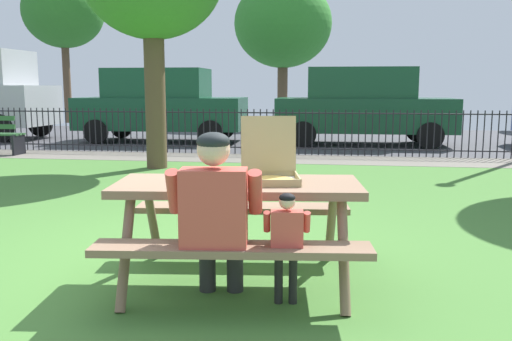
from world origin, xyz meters
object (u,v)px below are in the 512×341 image
object	(u,v)px
child_at_table	(287,239)
far_tree_left	(63,12)
adult_at_table	(216,212)
pizza_box_open	(269,169)
parked_car_center	(161,104)
parked_car_right	(363,105)
far_tree_midleft	(283,24)
picnic_table_foreground	(238,205)

from	to	relation	value
child_at_table	far_tree_left	size ratio (longest dim) A/B	0.14
far_tree_left	adult_at_table	bearing A→B (deg)	-60.34
adult_at_table	pizza_box_open	bearing A→B (deg)	64.96
parked_car_center	child_at_table	bearing A→B (deg)	-68.00
child_at_table	parked_car_right	xyz separation A→B (m)	(0.97, 10.75, 0.51)
adult_at_table	far_tree_left	size ratio (longest dim) A/B	0.20
pizza_box_open	far_tree_midleft	size ratio (longest dim) A/B	0.10
pizza_box_open	far_tree_midleft	xyz separation A→B (m)	(-1.58, 17.17, 2.95)
adult_at_table	parked_car_right	xyz separation A→B (m)	(1.43, 10.77, 0.35)
parked_car_right	adult_at_table	bearing A→B (deg)	-97.58
child_at_table	far_tree_left	distance (m)	21.03
far_tree_left	parked_car_center	bearing A→B (deg)	-48.28
parked_car_right	far_tree_midleft	xyz separation A→B (m)	(-2.74, 7.00, 2.80)
parked_car_center	far_tree_midleft	bearing A→B (deg)	69.78
picnic_table_foreground	adult_at_table	world-z (taller)	adult_at_table
far_tree_left	picnic_table_foreground	bearing A→B (deg)	-59.48
pizza_box_open	picnic_table_foreground	bearing A→B (deg)	-158.23
pizza_box_open	far_tree_left	xyz separation A→B (m)	(-10.40, 17.17, 3.55)
far_tree_midleft	parked_car_center	bearing A→B (deg)	-110.22
parked_car_center	far_tree_left	distance (m)	9.98
child_at_table	parked_car_right	size ratio (longest dim) A/B	0.18
child_at_table	far_tree_left	xyz separation A→B (m)	(-10.58, 17.75, 3.92)
parked_car_center	parked_car_right	world-z (taller)	same
parked_car_right	child_at_table	bearing A→B (deg)	-95.15
adult_at_table	far_tree_left	xyz separation A→B (m)	(-10.12, 17.77, 3.76)
far_tree_midleft	pizza_box_open	bearing A→B (deg)	-84.73
child_at_table	far_tree_left	bearing A→B (deg)	120.81
child_at_table	parked_car_center	distance (m)	11.61
picnic_table_foreground	pizza_box_open	bearing A→B (deg)	21.77
picnic_table_foreground	pizza_box_open	xyz separation A→B (m)	(0.23, 0.09, 0.26)
picnic_table_foreground	parked_car_right	size ratio (longest dim) A/B	0.44
adult_at_table	far_tree_midleft	distance (m)	18.09
parked_car_center	far_tree_midleft	xyz separation A→B (m)	(2.58, 7.00, 2.80)
pizza_box_open	adult_at_table	bearing A→B (deg)	-115.04
far_tree_left	far_tree_midleft	size ratio (longest dim) A/B	1.07
picnic_table_foreground	parked_car_center	world-z (taller)	parked_car_center
adult_at_table	far_tree_left	bearing A→B (deg)	119.66
picnic_table_foreground	adult_at_table	bearing A→B (deg)	-96.17
adult_at_table	child_at_table	world-z (taller)	adult_at_table
child_at_table	far_tree_midleft	bearing A→B (deg)	95.69
parked_car_right	picnic_table_foreground	bearing A→B (deg)	-97.65
parked_car_center	far_tree_left	xyz separation A→B (m)	(-6.24, 7.00, 3.41)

